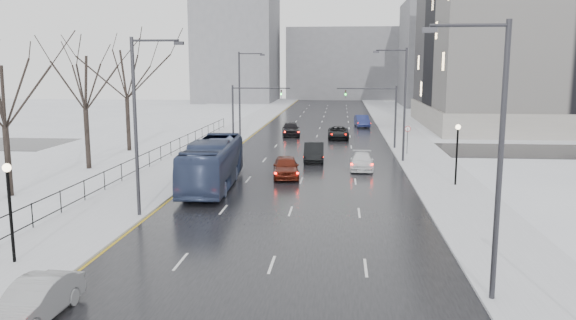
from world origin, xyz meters
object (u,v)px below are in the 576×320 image
(sedan_right_far, at_px, (362,161))
(lamppost_l, at_px, (9,198))
(tree_park_d, at_px, (89,170))
(streetlight_l_near, at_px, (139,118))
(tree_park_c, at_px, (11,197))
(sedan_center_near, at_px, (286,167))
(tree_park_e, at_px, (129,151))
(no_uturn_sign, at_px, (408,132))
(mast_signal_left, at_px, (243,108))
(sedan_left_near, at_px, (35,300))
(streetlight_r_mid, at_px, (402,99))
(streetlight_r_near, at_px, (494,149))
(bus, at_px, (213,163))
(streetlight_l_far, at_px, (242,92))
(mast_signal_right, at_px, (385,109))
(sedan_right_distant, at_px, (362,121))
(sedan_right_near, at_px, (314,152))
(lamppost_r_mid, at_px, (457,146))
(sedan_center_far, at_px, (291,129))
(sedan_right_cross, at_px, (338,133))

(sedan_right_far, bearing_deg, lamppost_l, -121.12)
(tree_park_d, bearing_deg, lamppost_l, -72.82)
(streetlight_l_near, height_order, lamppost_l, streetlight_l_near)
(tree_park_c, relative_size, sedan_center_near, 2.40)
(tree_park_e, height_order, no_uturn_sign, tree_park_e)
(tree_park_d, height_order, mast_signal_left, mast_signal_left)
(sedan_left_near, bearing_deg, streetlight_r_mid, 67.27)
(streetlight_r_near, relative_size, sedan_left_near, 2.40)
(streetlight_r_mid, xyz_separation_m, streetlight_l_near, (-16.33, -20.00, 0.00))
(bus, bearing_deg, tree_park_e, 124.45)
(lamppost_l, distance_m, no_uturn_sign, 37.85)
(streetlight_l_far, xyz_separation_m, sedan_center_near, (6.90, -19.86, -4.76))
(streetlight_r_mid, relative_size, sedan_left_near, 2.40)
(lamppost_l, relative_size, sedan_center_near, 0.89)
(streetlight_r_near, bearing_deg, bus, 127.93)
(mast_signal_right, relative_size, bus, 0.54)
(sedan_right_distant, bearing_deg, sedan_right_near, -106.01)
(streetlight_r_near, distance_m, streetlight_r_mid, 30.00)
(streetlight_r_mid, bearing_deg, lamppost_r_mid, -74.18)
(mast_signal_left, bearing_deg, sedan_right_far, -44.93)
(lamppost_r_mid, xyz_separation_m, sedan_right_near, (-10.50, 9.81, -2.08))
(tree_park_d, relative_size, sedan_right_far, 2.70)
(tree_park_e, relative_size, sedan_center_near, 2.81)
(mast_signal_left, relative_size, sedan_left_near, 1.56)
(tree_park_c, bearing_deg, mast_signal_right, 42.90)
(lamppost_r_mid, bearing_deg, sedan_right_far, 136.37)
(streetlight_l_near, height_order, sedan_center_near, streetlight_l_near)
(bus, bearing_deg, streetlight_r_mid, 36.43)
(no_uturn_sign, xyz_separation_m, bus, (-15.25, -15.76, -0.59))
(tree_park_d, height_order, lamppost_r_mid, tree_park_d)
(no_uturn_sign, height_order, sedan_center_near, no_uturn_sign)
(streetlight_r_mid, distance_m, no_uturn_sign, 5.30)
(bus, relative_size, sedan_right_near, 2.40)
(tree_park_d, xyz_separation_m, streetlight_r_near, (25.97, -24.00, 5.62))
(sedan_center_far, xyz_separation_m, sedan_right_distant, (9.01, 11.20, -0.04))
(mast_signal_right, bearing_deg, streetlight_l_near, -118.96)
(tree_park_e, height_order, sedan_right_distant, tree_park_e)
(lamppost_r_mid, height_order, sedan_right_distant, lamppost_r_mid)
(lamppost_l, relative_size, no_uturn_sign, 1.59)
(lamppost_r_mid, relative_size, sedan_center_near, 0.89)
(tree_park_d, height_order, tree_park_e, tree_park_e)
(sedan_right_cross, distance_m, sedan_right_far, 19.74)
(bus, height_order, sedan_right_cross, bus)
(sedan_center_near, bearing_deg, sedan_right_distant, 72.21)
(tree_park_c, distance_m, streetlight_r_near, 30.64)
(sedan_left_near, relative_size, sedan_center_far, 0.83)
(tree_park_e, bearing_deg, bus, -52.37)
(sedan_left_near, relative_size, sedan_right_cross, 0.81)
(streetlight_r_near, bearing_deg, streetlight_r_mid, 90.00)
(sedan_left_near, distance_m, sedan_center_near, 25.83)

